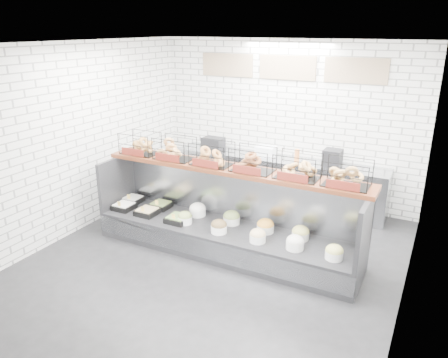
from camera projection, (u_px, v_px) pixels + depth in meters
The scene contains 5 objects.
ground at pixel (215, 260), 6.31m from camera, with size 5.50×5.50×0.00m, color black.
room_shell at pixel (235, 112), 6.13m from camera, with size 5.02×5.51×3.01m.
display_case at pixel (226, 230), 6.49m from camera, with size 4.00×0.90×1.20m.
bagel_shelf at pixel (232, 159), 6.28m from camera, with size 4.10×0.50×0.40m.
prep_counter at pixel (276, 180), 8.19m from camera, with size 4.00×0.60×1.20m.
Camera 1 is at (2.67, -4.88, 3.21)m, focal length 35.00 mm.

